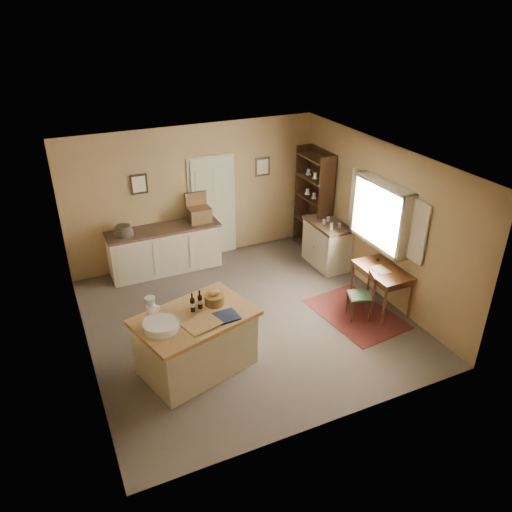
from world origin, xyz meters
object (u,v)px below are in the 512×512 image
(work_island, at_px, (196,341))
(shelving_unit, at_px, (316,201))
(right_cabinet, at_px, (327,244))
(desk_chair, at_px, (360,297))
(sideboard, at_px, (165,248))
(writing_desk, at_px, (382,274))

(work_island, height_order, shelving_unit, shelving_unit)
(shelving_unit, bearing_deg, right_cabinet, -101.70)
(work_island, xyz_separation_m, right_cabinet, (3.33, 1.92, -0.02))
(desk_chair, height_order, shelving_unit, shelving_unit)
(work_island, height_order, desk_chair, work_island)
(work_island, distance_m, shelving_unit, 4.43)
(sideboard, bearing_deg, shelving_unit, -6.50)
(writing_desk, bearing_deg, desk_chair, -169.96)
(writing_desk, xyz_separation_m, right_cabinet, (-0.00, 1.73, -0.22))
(work_island, xyz_separation_m, writing_desk, (3.33, 0.19, 0.19))
(sideboard, relative_size, desk_chair, 2.65)
(desk_chair, xyz_separation_m, right_cabinet, (0.48, 1.81, 0.06))
(desk_chair, bearing_deg, work_island, -158.50)
(sideboard, bearing_deg, writing_desk, -43.90)
(sideboard, relative_size, right_cabinet, 2.10)
(right_cabinet, bearing_deg, desk_chair, -104.79)
(sideboard, distance_m, writing_desk, 4.08)
(right_cabinet, relative_size, shelving_unit, 0.48)
(writing_desk, height_order, desk_chair, writing_desk)
(work_island, xyz_separation_m, sideboard, (0.39, 3.02, -0.00))
(sideboard, bearing_deg, right_cabinet, -20.57)
(work_island, height_order, writing_desk, work_island)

